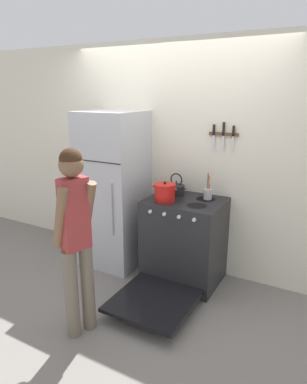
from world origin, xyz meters
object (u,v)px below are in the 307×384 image
tea_kettle (176,188)px  person (76,234)px  refrigerator (114,190)px  stove_range (183,242)px  utensil_jar (208,193)px  dutch_oven_pot (165,192)px

tea_kettle → person: 1.37m
refrigerator → person: 1.31m
stove_range → utensil_jar: (0.20, 0.17, 0.53)m
stove_range → tea_kettle: tea_kettle is taller
stove_range → tea_kettle: size_ratio=5.73×
person → utensil_jar: bearing=-5.5°
refrigerator → stove_range: 1.01m
dutch_oven_pot → person: size_ratio=0.17×
refrigerator → dutch_oven_pot: size_ratio=6.77×
dutch_oven_pot → utensil_jar: size_ratio=0.95×
tea_kettle → refrigerator: bearing=-169.9°
refrigerator → person: (0.49, -1.21, 0.01)m
stove_range → person: person is taller
tea_kettle → person: person is taller
dutch_oven_pot → tea_kettle: 0.25m
refrigerator → person: bearing=-68.0°
person → tea_kettle: bearing=8.2°
stove_range → person: 1.33m
refrigerator → dutch_oven_pot: refrigerator is taller
refrigerator → person: refrigerator is taller
tea_kettle → utensil_jar: (0.36, 0.01, -0.00)m
utensil_jar → refrigerator: bearing=-172.8°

